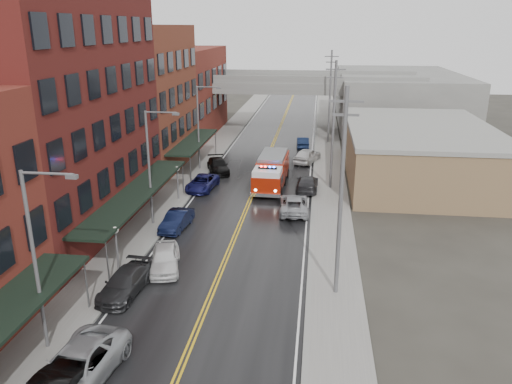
{
  "coord_description": "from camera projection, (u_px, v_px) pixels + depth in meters",
  "views": [
    {
      "loc": [
        5.79,
        -11.15,
        14.88
      ],
      "look_at": [
        1.36,
        24.18,
        3.0
      ],
      "focal_mm": 35.0,
      "sensor_mm": 36.0,
      "label": 1
    }
  ],
  "objects": [
    {
      "name": "road",
      "position": [
        249.0,
        203.0,
        44.12
      ],
      "size": [
        11.0,
        160.0,
        0.02
      ],
      "primitive_type": "cube",
      "color": "black",
      "rests_on": "ground"
    },
    {
      "name": "sidewalk_left",
      "position": [
        169.0,
        199.0,
        44.96
      ],
      "size": [
        3.0,
        160.0,
        0.15
      ],
      "primitive_type": "cube",
      "color": "slate",
      "rests_on": "ground"
    },
    {
      "name": "sidewalk_right",
      "position": [
        332.0,
        206.0,
        43.24
      ],
      "size": [
        3.0,
        160.0,
        0.15
      ],
      "primitive_type": "cube",
      "color": "slate",
      "rests_on": "ground"
    },
    {
      "name": "curb_left",
      "position": [
        187.0,
        199.0,
        44.77
      ],
      "size": [
        0.3,
        160.0,
        0.15
      ],
      "primitive_type": "cube",
      "color": "gray",
      "rests_on": "ground"
    },
    {
      "name": "curb_right",
      "position": [
        313.0,
        205.0,
        43.43
      ],
      "size": [
        0.3,
        160.0,
        0.15
      ],
      "primitive_type": "cube",
      "color": "gray",
      "rests_on": "ground"
    },
    {
      "name": "brick_building_b",
      "position": [
        54.0,
        111.0,
        36.26
      ],
      "size": [
        9.0,
        20.0,
        18.0
      ],
      "primitive_type": "cube",
      "color": "#4E1714",
      "rests_on": "ground"
    },
    {
      "name": "brick_building_c",
      "position": [
        139.0,
        99.0,
        53.2
      ],
      "size": [
        9.0,
        15.0,
        15.0
      ],
      "primitive_type": "cube",
      "color": "brown",
      "rests_on": "ground"
    },
    {
      "name": "brick_building_far",
      "position": [
        183.0,
        92.0,
        70.15
      ],
      "size": [
        9.0,
        20.0,
        12.0
      ],
      "primitive_type": "cube",
      "color": "maroon",
      "rests_on": "ground"
    },
    {
      "name": "tan_building",
      "position": [
        417.0,
        154.0,
        50.86
      ],
      "size": [
        14.0,
        22.0,
        5.0
      ],
      "primitive_type": "cube",
      "color": "olive",
      "rests_on": "ground"
    },
    {
      "name": "right_far_block",
      "position": [
        397.0,
        99.0,
        78.38
      ],
      "size": [
        18.0,
        30.0,
        8.0
      ],
      "primitive_type": "cube",
      "color": "slate",
      "rests_on": "ground"
    },
    {
      "name": "awning_1",
      "position": [
        137.0,
        192.0,
        37.47
      ],
      "size": [
        2.6,
        18.0,
        3.09
      ],
      "color": "black",
      "rests_on": "ground"
    },
    {
      "name": "awning_2",
      "position": [
        194.0,
        142.0,
        53.95
      ],
      "size": [
        2.6,
        13.0,
        3.09
      ],
      "color": "black",
      "rests_on": "ground"
    },
    {
      "name": "globe_lamp_1",
      "position": [
        116.0,
        239.0,
        30.97
      ],
      "size": [
        0.44,
        0.44,
        3.12
      ],
      "color": "#59595B",
      "rests_on": "ground"
    },
    {
      "name": "globe_lamp_2",
      "position": [
        177.0,
        175.0,
        44.15
      ],
      "size": [
        0.44,
        0.44,
        3.12
      ],
      "color": "#59595B",
      "rests_on": "ground"
    },
    {
      "name": "street_lamp_0",
      "position": [
        38.0,
        252.0,
        22.55
      ],
      "size": [
        2.64,
        0.22,
        9.0
      ],
      "color": "#59595B",
      "rests_on": "ground"
    },
    {
      "name": "street_lamp_1",
      "position": [
        152.0,
        161.0,
        37.61
      ],
      "size": [
        2.64,
        0.22,
        9.0
      ],
      "color": "#59595B",
      "rests_on": "ground"
    },
    {
      "name": "street_lamp_2",
      "position": [
        200.0,
        123.0,
        52.67
      ],
      "size": [
        2.64,
        0.22,
        9.0
      ],
      "color": "#59595B",
      "rests_on": "ground"
    },
    {
      "name": "utility_pole_0",
      "position": [
        341.0,
        192.0,
        27.16
      ],
      "size": [
        1.8,
        0.24,
        12.0
      ],
      "color": "#59595B",
      "rests_on": "ground"
    },
    {
      "name": "utility_pole_1",
      "position": [
        333.0,
        124.0,
        45.99
      ],
      "size": [
        1.8,
        0.24,
        12.0
      ],
      "color": "#59595B",
      "rests_on": "ground"
    },
    {
      "name": "utility_pole_2",
      "position": [
        330.0,
        95.0,
        64.81
      ],
      "size": [
        1.8,
        0.24,
        12.0
      ],
      "color": "#59595B",
      "rests_on": "ground"
    },
    {
      "name": "overpass",
      "position": [
        279.0,
        90.0,
        72.35
      ],
      "size": [
        40.0,
        10.0,
        7.5
      ],
      "color": "slate",
      "rests_on": "ground"
    },
    {
      "name": "fire_truck",
      "position": [
        271.0,
        171.0,
        47.94
      ],
      "size": [
        3.56,
        8.39,
        3.03
      ],
      "rotation": [
        0.0,
        0.0,
        -0.03
      ],
      "color": "maroon",
      "rests_on": "ground"
    },
    {
      "name": "parked_car_left_2",
      "position": [
        76.0,
        368.0,
        21.58
      ],
      "size": [
        3.28,
        6.12,
        1.63
      ],
      "primitive_type": "imported",
      "rotation": [
        0.0,
        0.0,
        -0.1
      ],
      "color": "gray",
      "rests_on": "ground"
    },
    {
      "name": "parked_car_left_3",
      "position": [
        125.0,
        283.0,
        28.96
      ],
      "size": [
        2.25,
        4.87,
        1.38
      ],
      "primitive_type": "imported",
      "rotation": [
        0.0,
        0.0,
        -0.07
      ],
      "color": "#242426",
      "rests_on": "ground"
    },
    {
      "name": "parked_car_left_4",
      "position": [
        165.0,
        258.0,
        31.88
      ],
      "size": [
        2.81,
        4.75,
        1.52
      ],
      "primitive_type": "imported",
      "rotation": [
        0.0,
        0.0,
        0.24
      ],
      "color": "silver",
      "rests_on": "ground"
    },
    {
      "name": "parked_car_left_5",
      "position": [
        177.0,
        220.0,
        38.29
      ],
      "size": [
        1.89,
        4.35,
        1.39
      ],
      "primitive_type": "imported",
      "rotation": [
        0.0,
        0.0,
        -0.1
      ],
      "color": "black",
      "rests_on": "ground"
    },
    {
      "name": "parked_car_left_6",
      "position": [
        202.0,
        183.0,
        47.5
      ],
      "size": [
        2.69,
        5.07,
        1.36
      ],
      "primitive_type": "imported",
      "rotation": [
        0.0,
        0.0,
        -0.09
      ],
      "color": "#15164F",
      "rests_on": "ground"
    },
    {
      "name": "parked_car_left_7",
      "position": [
        218.0,
        166.0,
        53.1
      ],
      "size": [
        3.51,
        5.41,
        1.46
      ],
      "primitive_type": "imported",
      "rotation": [
        0.0,
        0.0,
        0.32
      ],
      "color": "black",
      "rests_on": "ground"
    },
    {
      "name": "parked_car_right_0",
      "position": [
        294.0,
        204.0,
        41.72
      ],
      "size": [
        2.66,
        5.25,
        1.42
      ],
      "primitive_type": "imported",
      "rotation": [
        0.0,
        0.0,
        3.2
      ],
      "color": "#97999E",
      "rests_on": "ground"
    },
    {
      "name": "parked_car_right_1",
      "position": [
        307.0,
        183.0,
        47.26
      ],
      "size": [
        2.11,
        4.97,
        1.43
      ],
      "primitive_type": "imported",
      "rotation": [
        0.0,
        0.0,
        3.12
      ],
      "color": "#2A2A2C",
      "rests_on": "ground"
    },
    {
      "name": "parked_car_right_2",
      "position": [
        307.0,
        156.0,
        56.87
      ],
      "size": [
        3.46,
        5.29,
        1.67
      ],
      "primitive_type": "imported",
      "rotation": [
        0.0,
        0.0,
        2.81
      ],
      "color": "silver",
      "rests_on": "ground"
    },
    {
      "name": "parked_car_right_3",
      "position": [
        303.0,
        142.0,
        64.01
      ],
      "size": [
        1.76,
        4.31,
        1.39
      ],
      "primitive_type": "imported",
      "rotation": [
        0.0,
        0.0,
        3.21
      ],
      "color": "black",
      "rests_on": "ground"
    }
  ]
}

